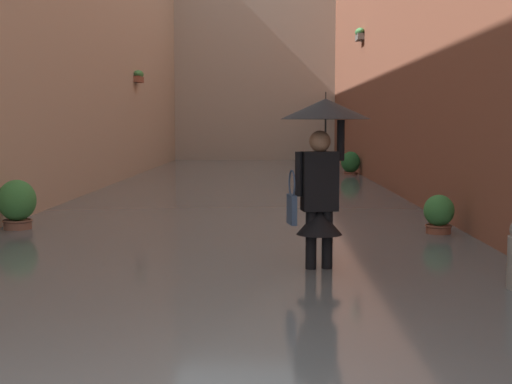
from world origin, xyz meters
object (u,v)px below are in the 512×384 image
(potted_plant_near_left, at_px, (439,219))
(person_wading, at_px, (322,153))
(potted_plant_mid_left, at_px, (351,165))
(potted_plant_near_right, at_px, (17,208))

(potted_plant_near_left, bearing_deg, person_wading, 53.80)
(person_wading, xyz_separation_m, potted_plant_mid_left, (-1.97, -14.57, -0.96))
(potted_plant_near_right, distance_m, potted_plant_near_left, 6.24)
(potted_plant_near_right, height_order, potted_plant_mid_left, potted_plant_near_right)
(person_wading, distance_m, potted_plant_near_left, 3.35)
(potted_plant_near_right, distance_m, potted_plant_mid_left, 13.28)
(person_wading, bearing_deg, potted_plant_near_right, -33.59)
(potted_plant_near_right, xyz_separation_m, potted_plant_mid_left, (-6.32, -11.68, -0.02))
(person_wading, height_order, potted_plant_near_left, person_wading)
(potted_plant_near_right, relative_size, potted_plant_mid_left, 1.03)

